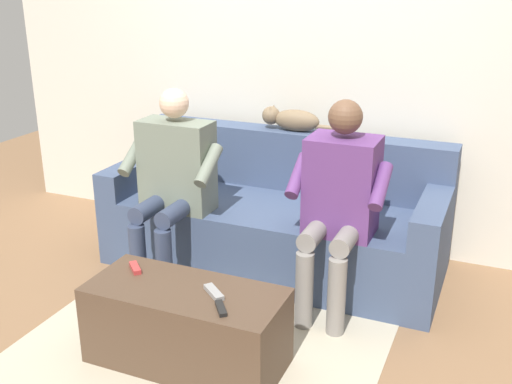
# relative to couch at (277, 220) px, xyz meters

# --- Properties ---
(ground_plane) EXTENTS (8.00, 8.00, 0.00)m
(ground_plane) POSITION_rel_couch_xyz_m (0.00, 0.75, -0.30)
(ground_plane) COLOR #846042
(back_wall) EXTENTS (4.76, 0.06, 2.73)m
(back_wall) POSITION_rel_couch_xyz_m (0.00, -0.51, 1.06)
(back_wall) COLOR beige
(back_wall) RESTS_ON ground
(couch) EXTENTS (2.16, 0.86, 0.84)m
(couch) POSITION_rel_couch_xyz_m (0.00, 0.00, 0.00)
(couch) COLOR #3D4C6B
(couch) RESTS_ON ground
(coffee_table) EXTENTS (0.97, 0.43, 0.41)m
(coffee_table) POSITION_rel_couch_xyz_m (0.00, 1.22, -0.10)
(coffee_table) COLOR #4C3828
(coffee_table) RESTS_ON ground
(person_left_seated) EXTENTS (0.54, 0.54, 1.21)m
(person_left_seated) POSITION_rel_couch_xyz_m (-0.52, 0.39, 0.38)
(person_left_seated) COLOR #5B3370
(person_left_seated) RESTS_ON ground
(person_right_seated) EXTENTS (0.60, 0.51, 1.20)m
(person_right_seated) POSITION_rel_couch_xyz_m (0.52, 0.43, 0.37)
(person_right_seated) COLOR slate
(person_right_seated) RESTS_ON ground
(cat_on_backrest) EXTENTS (0.55, 0.13, 0.16)m
(cat_on_backrest) POSITION_rel_couch_xyz_m (0.01, -0.28, 0.62)
(cat_on_backrest) COLOR #756047
(cat_on_backrest) RESTS_ON couch
(remote_red) EXTENTS (0.11, 0.11, 0.02)m
(remote_red) POSITION_rel_couch_xyz_m (0.33, 1.14, 0.12)
(remote_red) COLOR #B73333
(remote_red) RESTS_ON coffee_table
(remote_gray) EXTENTS (0.14, 0.13, 0.02)m
(remote_gray) POSITION_rel_couch_xyz_m (-0.15, 1.21, 0.12)
(remote_gray) COLOR gray
(remote_gray) RESTS_ON coffee_table
(remote_black) EXTENTS (0.10, 0.12, 0.02)m
(remote_black) POSITION_rel_couch_xyz_m (-0.25, 1.33, 0.12)
(remote_black) COLOR black
(remote_black) RESTS_ON coffee_table
(floor_rug) EXTENTS (1.83, 1.75, 0.01)m
(floor_rug) POSITION_rel_couch_xyz_m (0.00, 1.06, -0.30)
(floor_rug) COLOR #B7AD93
(floor_rug) RESTS_ON ground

